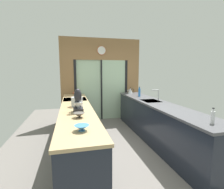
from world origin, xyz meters
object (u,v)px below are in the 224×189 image
(mixing_bowl_far, at_px, (75,94))
(soap_bottle_far, at_px, (139,92))
(stand_mixer, at_px, (78,103))
(oven_range, at_px, (76,116))
(mixing_bowl_mid, at_px, (79,115))
(kettle, at_px, (130,91))
(soap_bottle_near, at_px, (213,117))
(stock_pot, at_px, (77,102))
(knife_block, at_px, (76,98))
(mixing_bowl_near, at_px, (82,128))

(mixing_bowl_far, bearing_deg, soap_bottle_far, -21.44)
(stand_mixer, height_order, soap_bottle_far, stand_mixer)
(oven_range, xyz_separation_m, soap_bottle_far, (1.80, 0.01, 0.58))
(mixing_bowl_mid, xyz_separation_m, kettle, (1.78, 2.56, 0.04))
(oven_range, height_order, stand_mixer, stand_mixer)
(soap_bottle_near, height_order, soap_bottle_far, soap_bottle_far)
(stock_pot, bearing_deg, knife_block, 90.01)
(mixing_bowl_mid, xyz_separation_m, mixing_bowl_far, (0.00, 2.51, 0.00))
(oven_range, height_order, soap_bottle_far, soap_bottle_far)
(knife_block, xyz_separation_m, stand_mixer, (0.00, -0.88, 0.06))
(mixing_bowl_mid, relative_size, stand_mixer, 0.43)
(stand_mixer, bearing_deg, soap_bottle_near, -31.73)
(oven_range, distance_m, knife_block, 0.80)
(stock_pot, distance_m, soap_bottle_near, 2.39)
(mixing_bowl_mid, height_order, mixing_bowl_far, mixing_bowl_far)
(oven_range, bearing_deg, mixing_bowl_mid, -89.41)
(soap_bottle_near, bearing_deg, oven_range, 125.31)
(oven_range, distance_m, kettle, 2.03)
(knife_block, height_order, stand_mixer, stand_mixer)
(stock_pot, bearing_deg, stand_mixer, -90.00)
(mixing_bowl_mid, distance_m, knife_block, 1.24)
(stand_mixer, distance_m, soap_bottle_far, 2.30)
(mixing_bowl_near, xyz_separation_m, soap_bottle_near, (1.78, -0.14, 0.05))
(mixing_bowl_far, xyz_separation_m, stock_pot, (0.00, -1.65, 0.05))
(mixing_bowl_mid, height_order, kettle, kettle)
(oven_range, bearing_deg, stand_mixer, -89.27)
(mixing_bowl_far, bearing_deg, knife_block, -90.00)
(knife_block, distance_m, soap_bottle_far, 1.87)
(mixing_bowl_mid, bearing_deg, kettle, 55.13)
(oven_range, distance_m, mixing_bowl_mid, 1.87)
(stock_pot, relative_size, soap_bottle_far, 0.86)
(oven_range, xyz_separation_m, mixing_bowl_mid, (0.02, -1.80, 0.51))
(oven_range, height_order, soap_bottle_near, soap_bottle_near)
(soap_bottle_near, bearing_deg, mixing_bowl_near, 175.35)
(mixing_bowl_near, relative_size, knife_block, 0.66)
(soap_bottle_far, bearing_deg, mixing_bowl_near, -126.47)
(oven_range, xyz_separation_m, stock_pot, (0.02, -0.94, 0.56))
(mixing_bowl_far, height_order, soap_bottle_far, soap_bottle_far)
(stock_pot, relative_size, soap_bottle_near, 1.07)
(oven_range, relative_size, kettle, 3.78)
(mixing_bowl_far, bearing_deg, kettle, 1.46)
(oven_range, relative_size, stand_mixer, 2.19)
(mixing_bowl_far, xyz_separation_m, knife_block, (-0.00, -1.27, 0.06))
(mixing_bowl_near, bearing_deg, soap_bottle_far, 53.53)
(mixing_bowl_near, height_order, stand_mixer, stand_mixer)
(soap_bottle_far, bearing_deg, knife_block, -162.20)
(stand_mixer, height_order, kettle, stand_mixer)
(stock_pot, bearing_deg, mixing_bowl_far, 90.00)
(knife_block, xyz_separation_m, kettle, (1.78, 1.32, -0.02))
(stock_pot, bearing_deg, kettle, 43.57)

